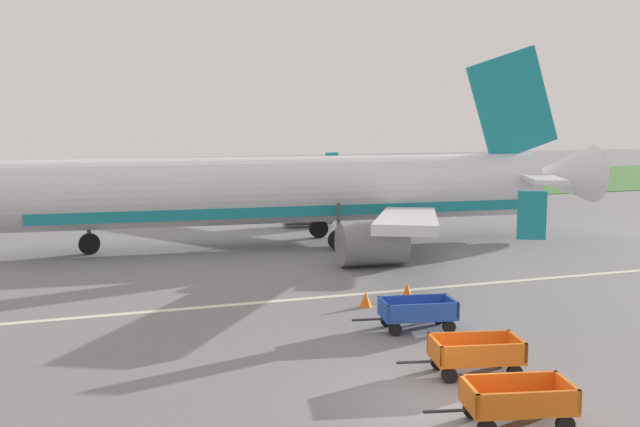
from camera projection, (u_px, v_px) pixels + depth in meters
The scene contains 10 objects.
ground_plane at pixel (438, 402), 19.59m from camera, with size 220.00×220.00×0.00m, color slate.
grass_strip at pixel (158, 192), 71.47m from camera, with size 220.00×28.00×0.06m, color #3D7033.
apron_stripe at pixel (301, 299), 30.42m from camera, with size 120.00×0.36×0.01m, color silver.
airplane at pixel (303, 191), 42.53m from camera, with size 37.67×30.27×11.34m.
baggage_cart_nearest at pixel (517, 401), 18.07m from camera, with size 3.63×1.92×1.07m.
baggage_cart_second_in_row at pixel (476, 354), 21.60m from camera, with size 3.63×1.89×1.07m.
baggage_cart_third_in_row at pixel (417, 313), 26.06m from camera, with size 3.62×1.80×1.07m.
traffic_cone_near_plane at pixel (407, 290), 30.67m from camera, with size 0.44×0.44×0.58m, color orange.
traffic_cone_mid_apron at pixel (441, 310), 27.47m from camera, with size 0.49×0.49×0.65m, color orange.
traffic_cone_by_carts at pixel (366, 299), 29.17m from camera, with size 0.47×0.47×0.61m, color orange.
Camera 1 is at (-9.08, -16.72, 7.40)m, focal length 42.76 mm.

